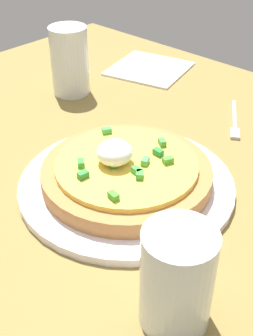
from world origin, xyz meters
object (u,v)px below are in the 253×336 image
object	(u,v)px
fork	(234,122)
plate	(126,184)
pizza	(126,171)
cup_far	(176,282)
cup_near	(70,65)
napkin	(149,69)

from	to	relation	value
fork	plate	bearing A→B (deg)	-35.96
plate	pizza	world-z (taller)	pizza
pizza	cup_far	bearing A→B (deg)	-34.49
cup_near	cup_far	xyz separation A→B (cm)	(42.74, -25.34, -0.47)
pizza	cup_far	size ratio (longest dim) A/B	2.09
pizza	cup_near	size ratio (longest dim) A/B	1.82
plate	cup_near	distance (cm)	30.07
cup_far	fork	distance (cm)	38.63
pizza	cup_far	xyz separation A→B (cm)	(16.56, -11.37, 2.21)
plate	pizza	distance (cm)	2.01
pizza	cup_near	world-z (taller)	cup_near
fork	pizza	bearing A→B (deg)	-36.08
pizza	fork	bearing A→B (deg)	86.77
pizza	fork	distance (cm)	24.00
cup_far	napkin	xyz separation A→B (cm)	(-39.18, 42.54, -4.54)
cup_near	fork	bearing A→B (deg)	19.75
cup_near	fork	xyz separation A→B (cm)	(27.54, 9.89, -4.96)
cup_far	cup_near	bearing A→B (deg)	149.34
pizza	napkin	size ratio (longest dim) A/B	1.54
plate	cup_near	size ratio (longest dim) A/B	2.33
pizza	napkin	bearing A→B (deg)	125.98
pizza	cup_far	world-z (taller)	cup_far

